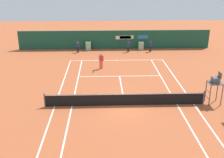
{
  "coord_description": "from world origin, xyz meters",
  "views": [
    {
      "loc": [
        -1.67,
        -19.08,
        9.41
      ],
      "look_at": [
        -0.84,
        3.54,
        0.8
      ],
      "focal_mm": 44.86,
      "sensor_mm": 36.0,
      "label": 1
    }
  ],
  "objects_px": {
    "player_on_baseline": "(101,60)",
    "tennis_ball_near_service_line": "(151,77)",
    "ball_kid_centre_post": "(78,46)",
    "ball_kid_right_post": "(151,46)",
    "ball_kid_left_post": "(128,46)",
    "umpire_chair": "(215,82)"
  },
  "relations": [
    {
      "from": "player_on_baseline",
      "to": "tennis_ball_near_service_line",
      "type": "relative_size",
      "value": 27.61
    },
    {
      "from": "player_on_baseline",
      "to": "ball_kid_centre_post",
      "type": "height_order",
      "value": "player_on_baseline"
    },
    {
      "from": "ball_kid_right_post",
      "to": "tennis_ball_near_service_line",
      "type": "xyz_separation_m",
      "value": [
        -1.46,
        -9.3,
        -0.76
      ]
    },
    {
      "from": "player_on_baseline",
      "to": "ball_kid_left_post",
      "type": "xyz_separation_m",
      "value": [
        3.44,
        6.51,
        -0.18
      ]
    },
    {
      "from": "player_on_baseline",
      "to": "ball_kid_right_post",
      "type": "relative_size",
      "value": 1.36
    },
    {
      "from": "player_on_baseline",
      "to": "ball_kid_right_post",
      "type": "distance_m",
      "value": 9.04
    },
    {
      "from": "ball_kid_right_post",
      "to": "tennis_ball_near_service_line",
      "type": "relative_size",
      "value": 20.26
    },
    {
      "from": "umpire_chair",
      "to": "ball_kid_centre_post",
      "type": "relative_size",
      "value": 1.83
    },
    {
      "from": "ball_kid_left_post",
      "to": "tennis_ball_near_service_line",
      "type": "height_order",
      "value": "ball_kid_left_post"
    },
    {
      "from": "ball_kid_left_post",
      "to": "ball_kid_right_post",
      "type": "bearing_deg",
      "value": 169.33
    },
    {
      "from": "ball_kid_centre_post",
      "to": "tennis_ball_near_service_line",
      "type": "height_order",
      "value": "ball_kid_centre_post"
    },
    {
      "from": "ball_kid_centre_post",
      "to": "ball_kid_left_post",
      "type": "relative_size",
      "value": 0.99
    },
    {
      "from": "ball_kid_right_post",
      "to": "tennis_ball_near_service_line",
      "type": "bearing_deg",
      "value": 76.2
    },
    {
      "from": "player_on_baseline",
      "to": "ball_kid_centre_post",
      "type": "relative_size",
      "value": 1.36
    },
    {
      "from": "ball_kid_centre_post",
      "to": "tennis_ball_near_service_line",
      "type": "bearing_deg",
      "value": 123.5
    },
    {
      "from": "umpire_chair",
      "to": "player_on_baseline",
      "type": "bearing_deg",
      "value": 44.9
    },
    {
      "from": "ball_kid_left_post",
      "to": "tennis_ball_near_service_line",
      "type": "relative_size",
      "value": 20.42
    },
    {
      "from": "player_on_baseline",
      "to": "ball_kid_right_post",
      "type": "height_order",
      "value": "player_on_baseline"
    },
    {
      "from": "umpire_chair",
      "to": "ball_kid_right_post",
      "type": "bearing_deg",
      "value": 8.74
    },
    {
      "from": "umpire_chair",
      "to": "tennis_ball_near_service_line",
      "type": "height_order",
      "value": "umpire_chair"
    },
    {
      "from": "ball_kid_right_post",
      "to": "umpire_chair",
      "type": "bearing_deg",
      "value": 93.83
    },
    {
      "from": "ball_kid_centre_post",
      "to": "ball_kid_right_post",
      "type": "relative_size",
      "value": 1.0
    }
  ]
}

